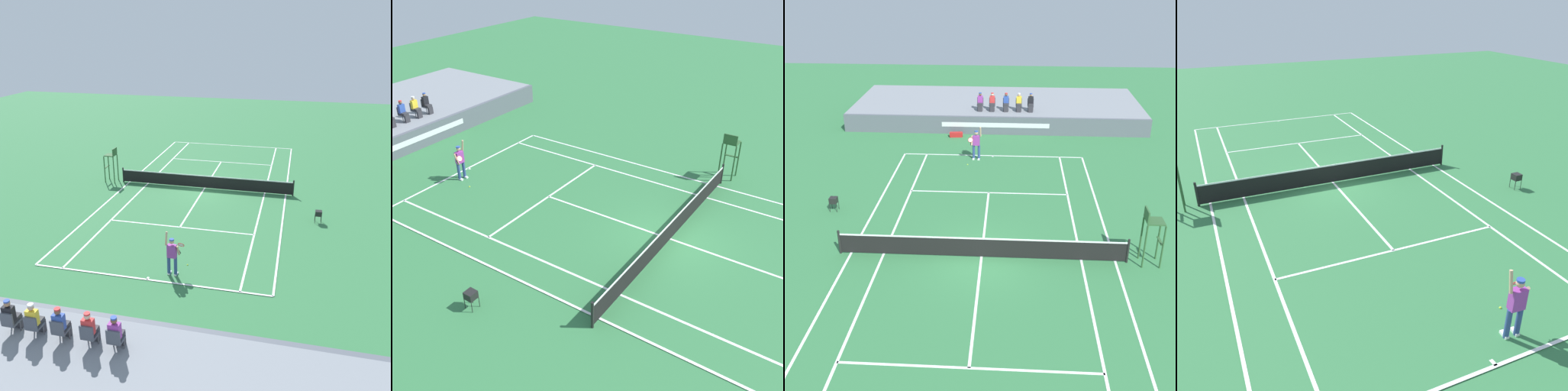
{
  "view_description": "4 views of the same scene",
  "coord_description": "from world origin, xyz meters",
  "views": [
    {
      "loc": [
        -5.89,
        27.39,
        10.39
      ],
      "look_at": [
        -0.29,
        3.94,
        1.0
      ],
      "focal_mm": 39.94,
      "sensor_mm": 36.0,
      "label": 1
    },
    {
      "loc": [
        -15.34,
        -6.09,
        11.36
      ],
      "look_at": [
        -0.29,
        3.94,
        1.0
      ],
      "focal_mm": 43.45,
      "sensor_mm": 36.0,
      "label": 2
    },
    {
      "loc": [
        1.09,
        -18.64,
        11.58
      ],
      "look_at": [
        -0.29,
        3.94,
        1.0
      ],
      "focal_mm": 48.33,
      "sensor_mm": 36.0,
      "label": 3
    },
    {
      "loc": [
        5.65,
        17.4,
        7.98
      ],
      "look_at": [
        -0.29,
        3.94,
        1.0
      ],
      "focal_mm": 38.78,
      "sensor_mm": 36.0,
      "label": 4
    }
  ],
  "objects": [
    {
      "name": "umpire_chair",
      "position": [
        6.77,
        0.0,
        1.56
      ],
      "size": [
        0.77,
        0.77,
        2.44
      ],
      "color": "#2D562D",
      "rests_on": "ground"
    },
    {
      "name": "court",
      "position": [
        0.0,
        0.0,
        0.01
      ],
      "size": [
        11.08,
        23.88,
        0.03
      ],
      "color": "#337542",
      "rests_on": "ground"
    },
    {
      "name": "tennis_ball",
      "position": [
        -1.43,
        10.28,
        0.03
      ],
      "size": [
        0.07,
        0.07,
        0.07
      ],
      "primitive_type": "sphere",
      "color": "#D1E533",
      "rests_on": "ground"
    },
    {
      "name": "spectator_seated_2",
      "position": [
        0.69,
        17.66,
        1.85
      ],
      "size": [
        0.44,
        0.6,
        1.27
      ],
      "color": "#474C56",
      "rests_on": "bleacher_platform"
    },
    {
      "name": "spectator_seated_4",
      "position": [
        2.42,
        17.66,
        1.85
      ],
      "size": [
        0.44,
        0.6,
        1.27
      ],
      "color": "#474C56",
      "rests_on": "bleacher_platform"
    },
    {
      "name": "tennis_player",
      "position": [
        -0.99,
        11.24,
        0.99
      ],
      "size": [
        0.78,
        0.62,
        2.08
      ],
      "color": "navy",
      "rests_on": "ground"
    },
    {
      "name": "ball_hopper",
      "position": [
        -7.44,
        3.91,
        0.57
      ],
      "size": [
        0.36,
        0.36,
        0.7
      ],
      "color": "black",
      "rests_on": "ground"
    },
    {
      "name": "barrier_wall",
      "position": [
        0.0,
        16.17,
        0.62
      ],
      "size": [
        21.11,
        0.25,
        1.24
      ],
      "color": "#565B66",
      "rests_on": "ground"
    },
    {
      "name": "net",
      "position": [
        0.0,
        0.0,
        0.52
      ],
      "size": [
        11.98,
        0.1,
        1.07
      ],
      "color": "black",
      "rests_on": "ground"
    },
    {
      "name": "ground_plane",
      "position": [
        0.0,
        0.0,
        0.0
      ],
      "size": [
        80.0,
        80.0,
        0.0
      ],
      "primitive_type": "plane",
      "color": "#337542"
    },
    {
      "name": "spectator_seated_3",
      "position": [
        1.59,
        17.66,
        1.85
      ],
      "size": [
        0.44,
        0.6,
        1.27
      ],
      "color": "#474C56",
      "rests_on": "bleacher_platform"
    }
  ]
}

